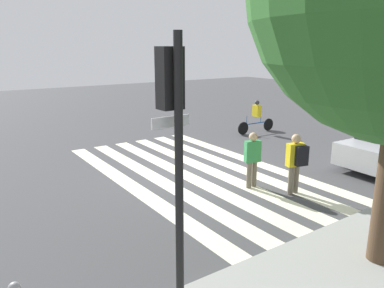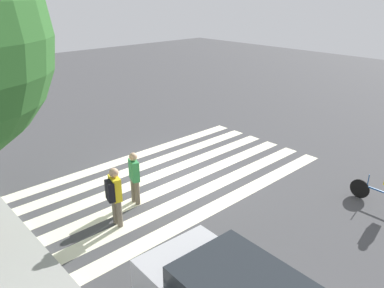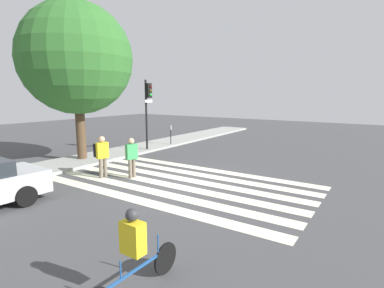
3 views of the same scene
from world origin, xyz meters
name	(u,v)px [view 1 (image 1 of 3)]	position (x,y,z in m)	size (l,w,h in m)	color
ground_plane	(197,172)	(0.00, 0.00, 0.00)	(60.00, 60.00, 0.00)	#444447
sidewalk_curb	(380,253)	(0.00, 6.25, 0.07)	(36.00, 2.50, 0.14)	#9E9E99
crosswalk_stripes	(197,172)	(0.00, 0.00, 0.00)	(5.21, 10.00, 0.01)	#F2EDCC
traffic_light	(173,126)	(4.14, 5.27, 2.95)	(0.60, 0.50, 4.21)	black
pedestrian_adult_tall_backpack	(296,160)	(-1.16, 3.09, 1.00)	(0.51, 0.47, 1.72)	#6B6051
pedestrian_child_with_backpack	(252,157)	(-0.53, 2.02, 0.93)	(0.50, 0.34, 1.65)	#6B6051
cyclist_far_lane	(257,115)	(-5.80, -3.23, 0.86)	(2.25, 0.40, 1.57)	black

